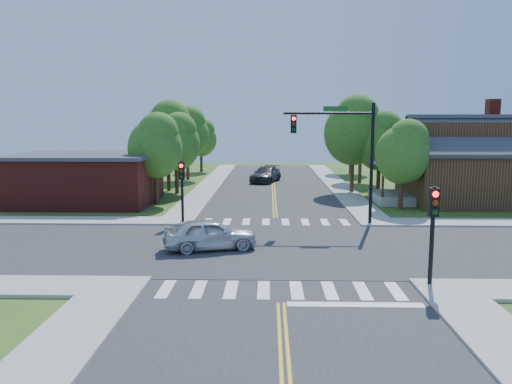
{
  "coord_description": "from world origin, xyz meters",
  "views": [
    {
      "loc": [
        -0.42,
        -23.72,
        6.16
      ],
      "look_at": [
        -1.15,
        3.99,
        2.2
      ],
      "focal_mm": 35.0,
      "sensor_mm": 36.0,
      "label": 1
    }
  ],
  "objects_px": {
    "house_ne": "(475,159)",
    "signal_pole_nw": "(182,180)",
    "signal_pole_se": "(433,217)",
    "car_silver": "(210,235)",
    "car_dgrey": "(266,175)",
    "signal_mast_ne": "(343,144)"
  },
  "relations": [
    {
      "from": "signal_pole_nw",
      "to": "car_silver",
      "type": "relative_size",
      "value": 0.8
    },
    {
      "from": "signal_pole_nw",
      "to": "car_silver",
      "type": "distance_m",
      "value": 6.76
    },
    {
      "from": "signal_pole_se",
      "to": "house_ne",
      "type": "xyz_separation_m",
      "value": [
        9.51,
        19.86,
        0.67
      ]
    },
    {
      "from": "signal_pole_se",
      "to": "car_silver",
      "type": "bearing_deg",
      "value": 149.66
    },
    {
      "from": "signal_pole_nw",
      "to": "car_silver",
      "type": "height_order",
      "value": "signal_pole_nw"
    },
    {
      "from": "signal_mast_ne",
      "to": "signal_pole_se",
      "type": "distance_m",
      "value": 11.55
    },
    {
      "from": "signal_pole_se",
      "to": "signal_pole_nw",
      "type": "bearing_deg",
      "value": 135.0
    },
    {
      "from": "signal_pole_se",
      "to": "house_ne",
      "type": "height_order",
      "value": "house_ne"
    },
    {
      "from": "signal_pole_se",
      "to": "signal_pole_nw",
      "type": "height_order",
      "value": "same"
    },
    {
      "from": "signal_pole_se",
      "to": "car_silver",
      "type": "distance_m",
      "value": 10.41
    },
    {
      "from": "signal_pole_nw",
      "to": "house_ne",
      "type": "relative_size",
      "value": 0.29
    },
    {
      "from": "signal_mast_ne",
      "to": "signal_pole_se",
      "type": "relative_size",
      "value": 1.89
    },
    {
      "from": "house_ne",
      "to": "signal_mast_ne",
      "type": "bearing_deg",
      "value": -142.32
    },
    {
      "from": "car_dgrey",
      "to": "signal_mast_ne",
      "type": "bearing_deg",
      "value": -61.14
    },
    {
      "from": "signal_pole_nw",
      "to": "car_dgrey",
      "type": "xyz_separation_m",
      "value": [
        4.86,
        20.85,
        -1.89
      ]
    },
    {
      "from": "signal_mast_ne",
      "to": "house_ne",
      "type": "xyz_separation_m",
      "value": [
        11.19,
        8.65,
        -1.52
      ]
    },
    {
      "from": "house_ne",
      "to": "car_silver",
      "type": "relative_size",
      "value": 2.74
    },
    {
      "from": "signal_pole_nw",
      "to": "signal_pole_se",
      "type": "bearing_deg",
      "value": -45.0
    },
    {
      "from": "signal_pole_nw",
      "to": "house_ne",
      "type": "bearing_deg",
      "value": 22.69
    },
    {
      "from": "signal_pole_nw",
      "to": "car_dgrey",
      "type": "height_order",
      "value": "signal_pole_nw"
    },
    {
      "from": "house_ne",
      "to": "signal_pole_nw",
      "type": "bearing_deg",
      "value": -157.31
    },
    {
      "from": "signal_pole_se",
      "to": "car_dgrey",
      "type": "height_order",
      "value": "signal_pole_se"
    }
  ]
}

